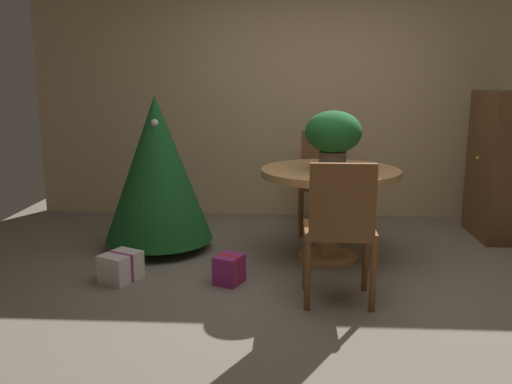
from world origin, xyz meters
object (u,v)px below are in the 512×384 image
object	(u,v)px
flower_vase	(333,134)
gift_box_purple	(229,269)
holiday_tree	(157,169)
wooden_cabinet	(504,166)
wooden_chair_near	(340,224)
round_dining_table	(330,189)
gift_box_cream	(121,267)
wooden_chair_far	(323,175)

from	to	relation	value
flower_vase	gift_box_purple	bearing A→B (deg)	-145.69
holiday_tree	gift_box_purple	xyz separation A→B (m)	(0.71, -0.80, -0.61)
gift_box_purple	wooden_cabinet	size ratio (longest dim) A/B	0.19
wooden_chair_near	wooden_cabinet	size ratio (longest dim) A/B	0.71
round_dining_table	wooden_chair_near	size ratio (longest dim) A/B	1.16
flower_vase	gift_box_purple	distance (m)	1.34
holiday_tree	round_dining_table	bearing A→B (deg)	-8.46
flower_vase	wooden_cabinet	distance (m)	1.90
gift_box_purple	gift_box_cream	size ratio (longest dim) A/B	0.74
wooden_chair_far	holiday_tree	bearing A→B (deg)	-153.87
round_dining_table	gift_box_purple	size ratio (longest dim) A/B	4.39
wooden_chair_far	gift_box_cream	world-z (taller)	wooden_chair_far
wooden_chair_far	holiday_tree	distance (m)	1.65
round_dining_table	wooden_chair_far	xyz separation A→B (m)	(0.00, 0.94, -0.05)
wooden_chair_far	gift_box_cream	bearing A→B (deg)	-136.35
wooden_chair_far	wooden_cabinet	size ratio (longest dim) A/B	0.71
wooden_chair_far	wooden_cabinet	distance (m)	1.69
gift_box_cream	wooden_cabinet	size ratio (longest dim) A/B	0.25
round_dining_table	wooden_cabinet	distance (m)	1.85
holiday_tree	gift_box_cream	size ratio (longest dim) A/B	3.89
gift_box_cream	wooden_cabinet	distance (m)	3.58
wooden_chair_far	wooden_cabinet	xyz separation A→B (m)	(1.67, -0.16, 0.14)
wooden_chair_near	wooden_cabinet	distance (m)	2.39
wooden_chair_far	gift_box_purple	world-z (taller)	wooden_chair_far
gift_box_purple	wooden_cabinet	world-z (taller)	wooden_cabinet
holiday_tree	gift_box_cream	world-z (taller)	holiday_tree
gift_box_cream	gift_box_purple	bearing A→B (deg)	-0.94
wooden_cabinet	wooden_chair_near	bearing A→B (deg)	-134.47
gift_box_cream	wooden_cabinet	xyz separation A→B (m)	(3.26, 1.35, 0.58)
wooden_chair_near	wooden_cabinet	bearing A→B (deg)	45.53
gift_box_purple	gift_box_cream	world-z (taller)	gift_box_purple
round_dining_table	flower_vase	xyz separation A→B (m)	(0.01, -0.05, 0.45)
round_dining_table	gift_box_cream	size ratio (longest dim) A/B	3.25
holiday_tree	gift_box_purple	bearing A→B (deg)	-48.72
round_dining_table	holiday_tree	bearing A→B (deg)	171.54
wooden_chair_far	wooden_chair_near	world-z (taller)	wooden_chair_far
flower_vase	gift_box_cream	world-z (taller)	flower_vase
wooden_chair_near	gift_box_purple	distance (m)	0.95
flower_vase	gift_box_purple	xyz separation A→B (m)	(-0.78, -0.53, -0.95)
wooden_cabinet	flower_vase	bearing A→B (deg)	-153.37
flower_vase	holiday_tree	xyz separation A→B (m)	(-1.49, 0.27, -0.33)
wooden_chair_far	wooden_chair_near	bearing A→B (deg)	-90.00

